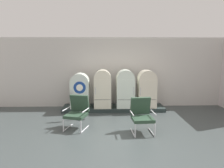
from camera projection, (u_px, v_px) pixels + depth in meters
ground at (117, 141)px, 5.87m from camera, size 12.00×10.00×0.05m
back_wall at (113, 72)px, 9.26m from camera, size 11.76×0.12×2.90m
display_plinth at (113, 108)px, 8.84m from camera, size 4.03×0.95×0.15m
refrigerator_0 at (80, 90)px, 8.55m from camera, size 0.71×0.63×1.35m
refrigerator_1 at (103, 88)px, 8.57m from camera, size 0.66×0.63×1.48m
refrigerator_2 at (125, 87)px, 8.63m from camera, size 0.70×0.71×1.48m
refrigerator_3 at (147, 88)px, 8.61m from camera, size 0.70×0.61×1.47m
armchair_left at (77, 111)px, 6.70m from camera, size 0.78×0.85×1.01m
armchair_right at (142, 114)px, 6.36m from camera, size 0.70×0.75×1.01m
sign_stand at (80, 102)px, 7.52m from camera, size 0.42×0.32×1.33m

